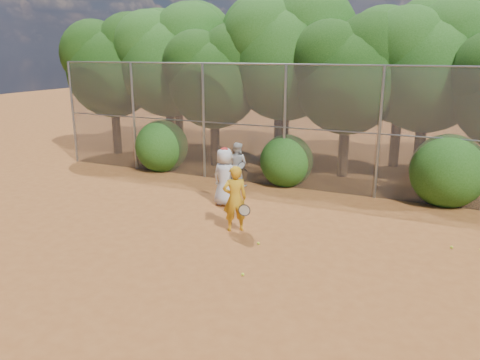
% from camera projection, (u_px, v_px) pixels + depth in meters
% --- Properties ---
extents(ground, '(80.00, 80.00, 0.00)m').
position_uv_depth(ground, '(234.00, 262.00, 10.09)').
color(ground, brown).
rests_on(ground, ground).
extents(fence_back, '(20.05, 0.09, 4.03)m').
position_uv_depth(fence_back, '(311.00, 128.00, 14.85)').
color(fence_back, gray).
rests_on(fence_back, ground).
extents(tree_0, '(4.38, 3.81, 6.00)m').
position_uv_depth(tree_0, '(113.00, 63.00, 19.87)').
color(tree_0, black).
rests_on(tree_0, ground).
extents(tree_1, '(4.64, 4.03, 6.35)m').
position_uv_depth(tree_1, '(170.00, 57.00, 19.25)').
color(tree_1, black).
rests_on(tree_1, ground).
extents(tree_2, '(3.99, 3.47, 5.47)m').
position_uv_depth(tree_2, '(216.00, 73.00, 17.79)').
color(tree_2, black).
rests_on(tree_2, ground).
extents(tree_3, '(4.89, 4.26, 6.70)m').
position_uv_depth(tree_3, '(288.00, 51.00, 17.45)').
color(tree_3, black).
rests_on(tree_3, ground).
extents(tree_4, '(4.19, 3.64, 5.73)m').
position_uv_depth(tree_4, '(350.00, 70.00, 16.09)').
color(tree_4, black).
rests_on(tree_4, ground).
extents(tree_5, '(4.51, 3.92, 6.17)m').
position_uv_depth(tree_5, '(430.00, 62.00, 15.72)').
color(tree_5, black).
rests_on(tree_5, ground).
extents(tree_9, '(4.83, 4.20, 6.62)m').
position_uv_depth(tree_9, '(178.00, 53.00, 21.62)').
color(tree_9, black).
rests_on(tree_9, ground).
extents(tree_10, '(5.15, 4.48, 7.06)m').
position_uv_depth(tree_10, '(282.00, 46.00, 19.72)').
color(tree_10, black).
rests_on(tree_10, ground).
extents(tree_11, '(4.64, 4.03, 6.35)m').
position_uv_depth(tree_11, '(404.00, 58.00, 17.49)').
color(tree_11, black).
rests_on(tree_11, ground).
extents(bush_0, '(2.00, 2.00, 2.00)m').
position_uv_depth(bush_0, '(162.00, 144.00, 17.75)').
color(bush_0, '#1D4C13').
rests_on(bush_0, ground).
extents(bush_1, '(1.80, 1.80, 1.80)m').
position_uv_depth(bush_1, '(287.00, 159.00, 15.77)').
color(bush_1, '#1D4C13').
rests_on(bush_1, ground).
extents(bush_2, '(2.20, 2.20, 2.20)m').
position_uv_depth(bush_2, '(448.00, 167.00, 13.72)').
color(bush_2, '#1D4C13').
rests_on(bush_2, ground).
extents(player_yellow, '(0.87, 0.68, 1.69)m').
position_uv_depth(player_yellow, '(235.00, 199.00, 11.66)').
color(player_yellow, orange).
rests_on(player_yellow, ground).
extents(player_teen, '(0.94, 0.72, 1.74)m').
position_uv_depth(player_teen, '(225.00, 177.00, 13.62)').
color(player_teen, silver).
rests_on(player_teen, ground).
extents(player_white, '(0.85, 0.74, 1.50)m').
position_uv_depth(player_white, '(237.00, 164.00, 15.60)').
color(player_white, silver).
rests_on(player_white, ground).
extents(ball_0, '(0.07, 0.07, 0.07)m').
position_uv_depth(ball_0, '(452.00, 247.00, 10.77)').
color(ball_0, '#BFD626').
rests_on(ball_0, ground).
extents(ball_1, '(0.07, 0.07, 0.07)m').
position_uv_depth(ball_1, '(243.00, 274.00, 9.46)').
color(ball_1, '#BFD626').
rests_on(ball_1, ground).
extents(ball_3, '(0.07, 0.07, 0.07)m').
position_uv_depth(ball_3, '(258.00, 243.00, 10.99)').
color(ball_3, '#BFD626').
rests_on(ball_3, ground).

